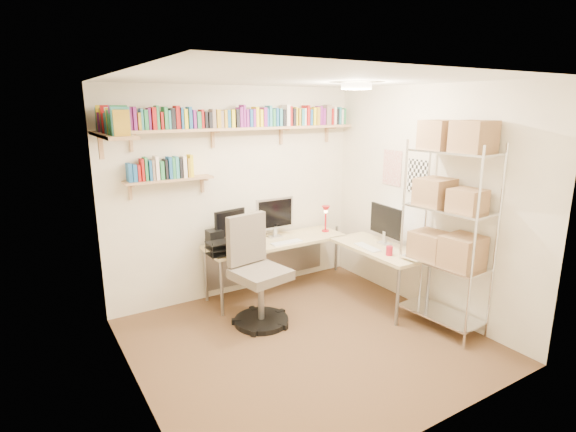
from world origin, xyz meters
name	(u,v)px	position (x,y,z in m)	size (l,w,h in m)	color
ground	(306,341)	(0.00, 0.00, 0.00)	(3.20, 3.20, 0.00)	#4D3721
room_shell	(308,188)	(0.00, 0.00, 1.55)	(3.24, 3.04, 2.52)	#F4E8C7
wall_shelves	(209,129)	(-0.41, 1.29, 2.03)	(3.12, 1.09, 0.80)	tan
corner_desk	(295,244)	(0.48, 0.96, 0.67)	(2.10, 1.74, 1.18)	beige
office_chair	(257,279)	(-0.21, 0.63, 0.49)	(0.62, 0.62, 1.16)	black
wire_rack	(450,203)	(1.36, -0.50, 1.34)	(0.48, 0.88, 2.14)	silver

